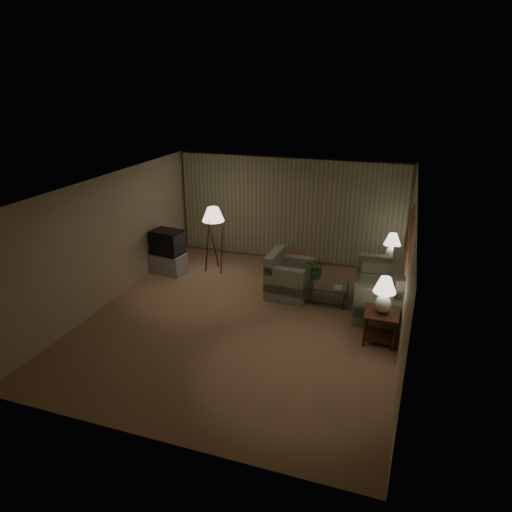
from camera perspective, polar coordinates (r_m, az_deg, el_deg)
The scene contains 16 objects.
ground at distance 9.29m, azimuth -1.50°, elevation -7.75°, with size 7.00×7.00×0.00m, color tan.
room_shell at distance 9.93m, azimuth 1.51°, elevation 5.17°, with size 6.04×7.02×2.72m.
sofa at distance 9.85m, azimuth 15.05°, elevation -4.04°, with size 2.02×1.20×0.84m.
armchair at distance 10.07m, azimuth 4.19°, elevation -2.88°, with size 1.03×0.98×0.78m.
side_table_near at distance 8.64m, azimuth 15.36°, elevation -7.85°, with size 0.61×0.61×0.60m.
side_table_far at distance 11.00m, azimuth 16.32°, elevation -1.50°, with size 0.55×0.46×0.60m.
table_lamp_near at distance 8.37m, azimuth 15.75°, elevation -4.34°, with size 0.40×0.40×0.69m.
table_lamp_far at distance 10.79m, azimuth 16.64°, elevation 1.35°, with size 0.38×0.38×0.66m.
coffee_table at distance 9.92m, azimuth 8.32°, elevation -4.20°, with size 1.14×0.62×0.41m.
tv_cabinet at distance 11.46m, azimuth -10.87°, elevation -0.89°, with size 0.87×0.60×0.50m, color #979799.
crt_tv at distance 11.27m, azimuth -11.06°, elevation 1.70°, with size 0.76×0.58×0.60m, color black.
floor_lamp at distance 11.20m, azimuth -5.27°, elevation 2.21°, with size 0.53×0.53×1.64m.
ottoman at distance 11.52m, azimuth 5.06°, elevation -0.73°, with size 0.59×0.59×0.39m, color #A05136.
vase at distance 9.85m, azimuth 7.53°, elevation -2.92°, with size 0.16×0.16×0.17m, color white.
flowers at distance 9.72m, azimuth 7.62°, elevation -1.17°, with size 0.44×0.38×0.49m, color #2E672E.
book at distance 9.73m, azimuth 9.70°, elevation -3.85°, with size 0.18×0.24×0.02m, color olive.
Camera 1 is at (2.80, -7.61, 4.54)m, focal length 32.00 mm.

